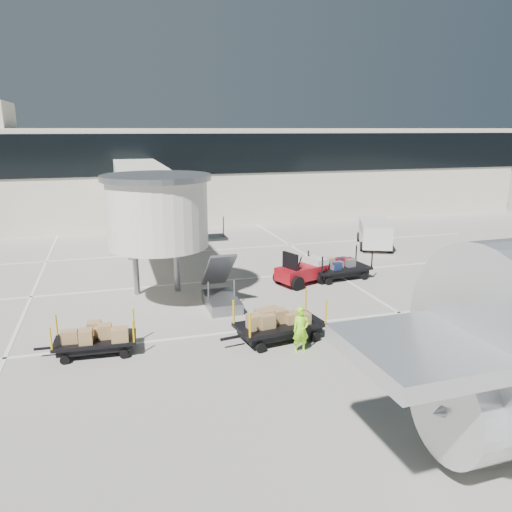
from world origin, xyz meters
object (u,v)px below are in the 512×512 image
object	(u,v)px
baggage_tug	(302,272)
minivan	(374,231)
suitcase_cart	(340,269)
ground_worker	(301,330)
box_cart_far	(94,340)
box_cart_near	(279,324)

from	to	relation	value
baggage_tug	minivan	xyz separation A→B (m)	(8.00, 6.68, 0.42)
suitcase_cart	ground_worker	distance (m)	9.70
suitcase_cart	ground_worker	world-z (taller)	ground_worker
suitcase_cart	box_cart_far	bearing A→B (deg)	-161.96
baggage_tug	suitcase_cart	size ratio (longest dim) A/B	0.73
suitcase_cart	minivan	distance (m)	8.66
baggage_tug	ground_worker	bearing A→B (deg)	-132.06
baggage_tug	suitcase_cart	world-z (taller)	baggage_tug
baggage_tug	ground_worker	distance (m)	8.44
baggage_tug	suitcase_cart	xyz separation A→B (m)	(2.30, 0.19, -0.09)
suitcase_cart	minivan	world-z (taller)	minivan
minivan	suitcase_cart	bearing A→B (deg)	-107.34
ground_worker	minivan	xyz separation A→B (m)	(11.18, 14.49, 0.20)
box_cart_far	minivan	world-z (taller)	minivan
ground_worker	minivan	world-z (taller)	minivan
suitcase_cart	box_cart_far	size ratio (longest dim) A/B	1.15
baggage_tug	minivan	size ratio (longest dim) A/B	0.59
suitcase_cart	ground_worker	xyz separation A→B (m)	(-5.47, -8.00, 0.31)
box_cart_far	box_cart_near	bearing A→B (deg)	-2.79
minivan	box_cart_far	bearing A→B (deg)	-121.78
box_cart_near	box_cart_far	world-z (taller)	box_cart_near
baggage_tug	box_cart_far	bearing A→B (deg)	-170.61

